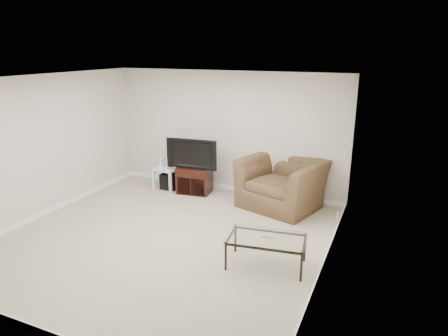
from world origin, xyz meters
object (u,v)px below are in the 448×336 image
at_px(television, 193,153).
at_px(subwoofer, 170,181).
at_px(tv_stand, 195,180).
at_px(recliner, 282,175).
at_px(side_table, 168,178).
at_px(coffee_table, 266,252).

bearing_deg(television, subwoofer, 170.16).
bearing_deg(subwoofer, tv_stand, -1.56).
distance_m(television, recliner, 1.89).
relative_size(television, side_table, 2.03).
bearing_deg(subwoofer, coffee_table, -37.56).
bearing_deg(subwoofer, television, -4.15).
height_order(television, side_table, television).
height_order(tv_stand, coffee_table, tv_stand).
relative_size(television, recliner, 0.70).
height_order(side_table, subwoofer, side_table).
relative_size(tv_stand, television, 0.68).
bearing_deg(side_table, subwoofer, 28.20).
distance_m(tv_stand, television, 0.59).
bearing_deg(recliner, television, -162.56).
bearing_deg(coffee_table, tv_stand, 135.94).
distance_m(side_table, recliner, 2.55).
height_order(recliner, coffee_table, recliner).
xyz_separation_m(television, coffee_table, (2.28, -2.19, -0.66)).
bearing_deg(side_table, recliner, 0.00).
xyz_separation_m(television, recliner, (1.87, 0.03, -0.25)).
height_order(tv_stand, television, television).
relative_size(tv_stand, subwoofer, 2.02).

